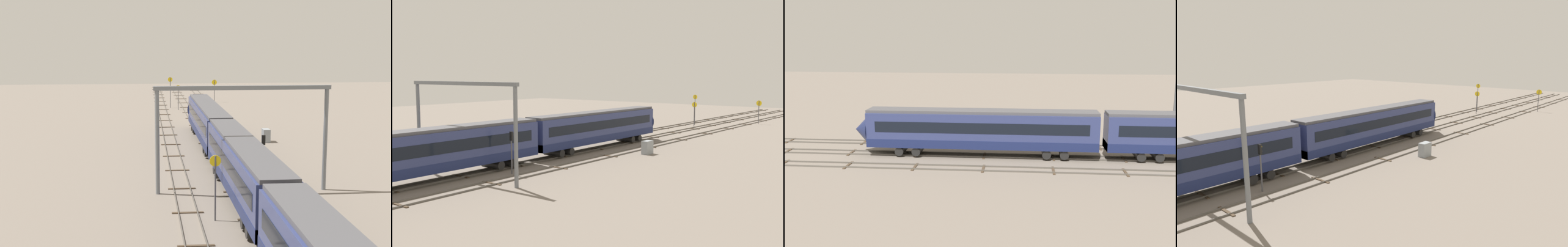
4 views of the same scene
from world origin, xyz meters
The scene contains 6 objects.
ground_plane centered at (0.00, 0.00, 0.00)m, with size 190.16×190.16×0.00m, color slate.
track_near_foreground centered at (0.00, -4.67, 0.07)m, with size 174.16×2.40×0.16m.
track_with_train centered at (0.00, 0.00, 0.07)m, with size 174.16×2.40×0.16m.
track_middle centered at (0.00, 4.67, 0.07)m, with size 174.16×2.40×0.16m.
signal_light_trackside_approach centered at (-14.30, -3.06, 2.78)m, with size 0.31×0.32×4.23m.
relay_cabinet centered at (4.23, -7.48, 0.82)m, with size 1.52×0.86×1.64m.
Camera 3 is at (-0.12, 46.68, 13.09)m, focal length 41.99 mm.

